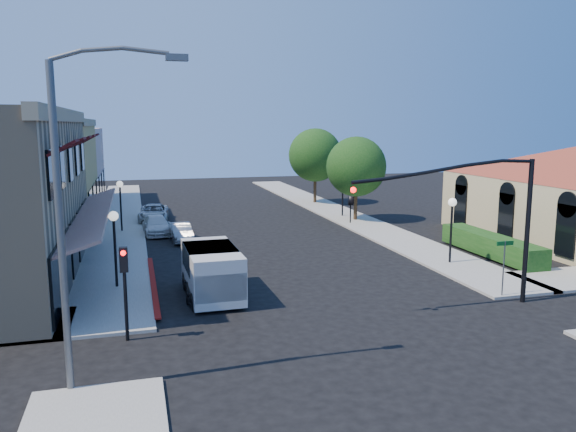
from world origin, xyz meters
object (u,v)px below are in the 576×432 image
object	(u,v)px
white_van	(212,269)
lamppost_left_far	(120,193)
lamppost_right_far	(343,183)
parked_car_d	(154,213)
parked_car_c	(157,225)
cobra_streetlight	(73,205)
street_name_sign	(504,259)
lamppost_right_near	(452,214)
secondary_signal	(124,276)
parked_car_a	(200,283)
lamppost_left_near	(114,230)
signal_mast_arm	(483,208)
street_tree_b	(315,155)
street_tree_a	(356,167)
parked_car_b	(181,232)

from	to	relation	value
white_van	lamppost_left_far	bearing A→B (deg)	103.80
lamppost_right_far	parked_car_d	world-z (taller)	lamppost_right_far
parked_car_c	parked_car_d	distance (m)	5.31
cobra_streetlight	street_name_sign	size ratio (longest dim) A/B	3.72
lamppost_left_far	lamppost_right_near	xyz separation A→B (m)	(17.00, -14.00, 0.00)
cobra_streetlight	white_van	distance (m)	9.83
secondary_signal	parked_car_d	distance (m)	24.72
parked_car_a	parked_car_c	distance (m)	14.74
lamppost_left_near	secondary_signal	bearing A→B (deg)	-85.66
signal_mast_arm	street_tree_b	bearing A→B (deg)	84.49
street_tree_b	secondary_signal	distance (m)	34.97
white_van	parked_car_c	size ratio (longest dim) A/B	1.17
cobra_streetlight	lamppost_right_near	world-z (taller)	cobra_streetlight
street_tree_a	parked_car_d	xyz separation A→B (m)	(-15.00, 4.00, -3.55)
street_tree_b	street_name_sign	bearing A→B (deg)	-92.50
street_tree_b	parked_car_a	size ratio (longest dim) A/B	2.07
lamppost_left_far	street_name_sign	bearing A→B (deg)	-51.06
lamppost_right_near	parked_car_b	world-z (taller)	lamppost_right_near
street_tree_b	parked_car_c	bearing A→B (deg)	-142.99
street_name_sign	parked_car_b	bearing A→B (deg)	128.13
street_tree_b	parked_car_d	size ratio (longest dim) A/B	1.51
street_name_sign	parked_car_d	xyz separation A→B (m)	(-13.70, 23.80, -1.05)
white_van	parked_car_d	world-z (taller)	white_van
secondary_signal	parked_car_d	size ratio (longest dim) A/B	0.72
street_tree_a	parked_car_a	size ratio (longest dim) A/B	1.91
signal_mast_arm	parked_car_a	bearing A→B (deg)	157.42
parked_car_c	lamppost_right_far	bearing A→B (deg)	9.24
street_name_sign	lamppost_right_far	bearing A→B (deg)	87.37
parked_car_b	white_van	bearing A→B (deg)	-91.61
street_tree_a	parked_car_b	size ratio (longest dim) A/B	1.87
lamppost_right_near	lamppost_right_far	size ratio (longest dim) A/B	1.00
lamppost_left_far	white_van	xyz separation A→B (m)	(4.01, -16.34, -1.49)
lamppost_left_near	parked_car_c	distance (m)	13.07
signal_mast_arm	lamppost_left_near	size ratio (longest dim) A/B	2.24
lamppost_right_near	lamppost_right_far	world-z (taller)	same
street_name_sign	lamppost_right_far	distance (m)	21.85
cobra_streetlight	lamppost_left_near	distance (m)	10.34
street_tree_b	parked_car_b	xyz separation A→B (m)	(-13.60, -14.13, -3.97)
street_tree_a	signal_mast_arm	world-z (taller)	street_tree_a
street_tree_b	white_van	world-z (taller)	street_tree_b
street_tree_b	lamppost_left_near	bearing A→B (deg)	-125.79
parked_car_a	lamppost_left_far	bearing A→B (deg)	104.23
lamppost_left_far	parked_car_c	size ratio (longest dim) A/B	0.85
cobra_streetlight	lamppost_left_near	world-z (taller)	cobra_streetlight
parked_car_c	parked_car_b	bearing A→B (deg)	-67.05
lamppost_right_near	parked_car_a	bearing A→B (deg)	-171.56
lamppost_left_near	parked_car_d	size ratio (longest dim) A/B	0.77
lamppost_left_near	lamppost_right_near	xyz separation A→B (m)	(17.00, 0.00, 0.00)
parked_car_d	white_van	bearing A→B (deg)	-80.22
street_tree_b	parked_car_b	distance (m)	20.01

